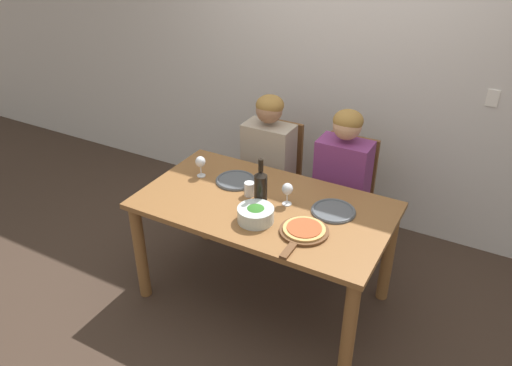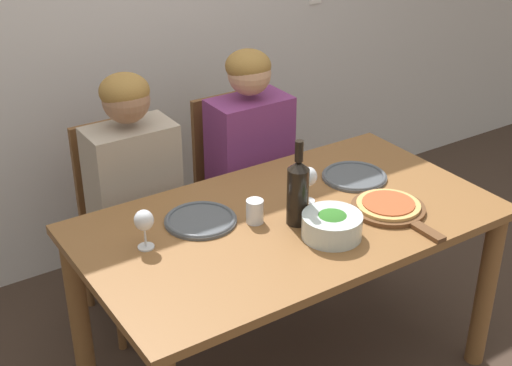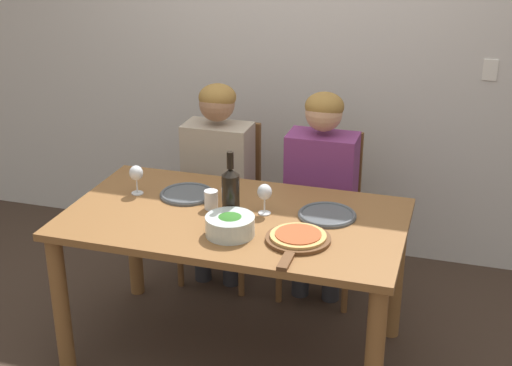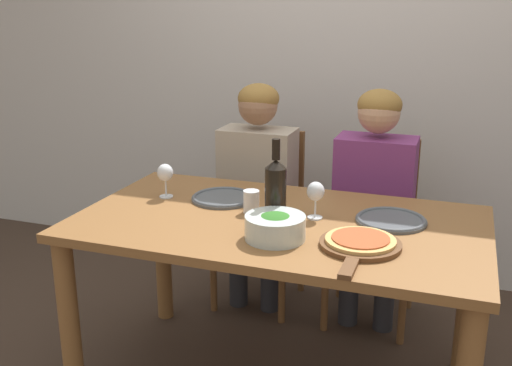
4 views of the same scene
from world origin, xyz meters
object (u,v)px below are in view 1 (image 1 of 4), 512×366
at_px(chair_left, 274,176).
at_px(chair_right, 344,194).
at_px(person_man, 342,174).
at_px(broccoli_bowl, 256,214).
at_px(wine_bottle, 260,188).
at_px(person_woman, 268,156).
at_px(wine_glass_right, 287,190).
at_px(pizza_on_board, 304,231).
at_px(wine_glass_left, 200,163).
at_px(dinner_plate_right, 333,211).
at_px(water_tumbler, 249,189).
at_px(dinner_plate_left, 236,180).

relative_size(chair_left, chair_right, 1.00).
xyz_separation_m(chair_left, person_man, (0.61, -0.11, 0.23)).
xyz_separation_m(chair_right, person_man, (0.00, -0.11, 0.23)).
relative_size(chair_right, broccoli_bowl, 4.21).
bearing_deg(wine_bottle, chair_left, 111.25).
distance_m(chair_right, person_woman, 0.66).
bearing_deg(wine_glass_right, chair_left, 122.12).
height_order(pizza_on_board, wine_glass_left, wine_glass_left).
xyz_separation_m(chair_left, wine_glass_right, (0.46, -0.74, 0.38)).
xyz_separation_m(chair_right, wine_glass_right, (-0.14, -0.74, 0.38)).
relative_size(wine_bottle, pizza_on_board, 0.78).
relative_size(person_man, dinner_plate_right, 4.39).
xyz_separation_m(person_man, water_tumbler, (-0.40, -0.64, 0.09)).
relative_size(chair_left, dinner_plate_right, 3.39).
distance_m(chair_right, broccoli_bowl, 1.07).
bearing_deg(chair_left, wine_glass_left, -107.42).
height_order(person_man, wine_bottle, person_man).
xyz_separation_m(pizza_on_board, wine_glass_right, (-0.22, 0.24, 0.09)).
distance_m(wine_glass_left, water_tumbler, 0.43).
bearing_deg(wine_glass_right, wine_bottle, -141.25).
bearing_deg(wine_glass_right, pizza_on_board, -47.00).
height_order(person_man, water_tumbler, person_man).
bearing_deg(person_man, dinner_plate_left, -137.18).
bearing_deg(wine_glass_left, chair_right, 40.21).
relative_size(pizza_on_board, water_tumbler, 4.62).
distance_m(chair_right, person_man, 0.26).
bearing_deg(person_man, wine_bottle, -110.56).
xyz_separation_m(dinner_plate_right, wine_glass_right, (-0.29, -0.06, 0.10)).
xyz_separation_m(person_woman, dinner_plate_right, (0.76, -0.57, 0.06)).
bearing_deg(person_woman, dinner_plate_right, -36.96).
bearing_deg(dinner_plate_right, chair_right, 102.42).
relative_size(person_man, broccoli_bowl, 5.45).
height_order(chair_left, wine_bottle, wine_bottle).
bearing_deg(chair_right, person_woman, -169.28).
xyz_separation_m(chair_left, wine_glass_left, (-0.22, -0.70, 0.38)).
bearing_deg(wine_glass_left, pizza_on_board, -17.22).
relative_size(dinner_plate_left, dinner_plate_right, 1.00).
xyz_separation_m(dinner_plate_right, water_tumbler, (-0.55, -0.08, 0.04)).
relative_size(person_man, wine_bottle, 3.59).
bearing_deg(water_tumbler, wine_bottle, -35.21).
distance_m(dinner_plate_left, dinner_plate_right, 0.72).
distance_m(person_man, wine_glass_right, 0.66).
height_order(chair_right, person_woman, person_woman).
height_order(dinner_plate_left, dinner_plate_right, same).
xyz_separation_m(wine_bottle, wine_glass_right, (0.13, 0.11, -0.03)).
relative_size(wine_bottle, dinner_plate_right, 1.22).
relative_size(chair_right, dinner_plate_right, 3.39).
xyz_separation_m(wine_bottle, wine_glass_left, (-0.55, 0.15, -0.03)).
bearing_deg(wine_glass_right, dinner_plate_left, 167.71).
distance_m(dinner_plate_left, water_tumbler, 0.21).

